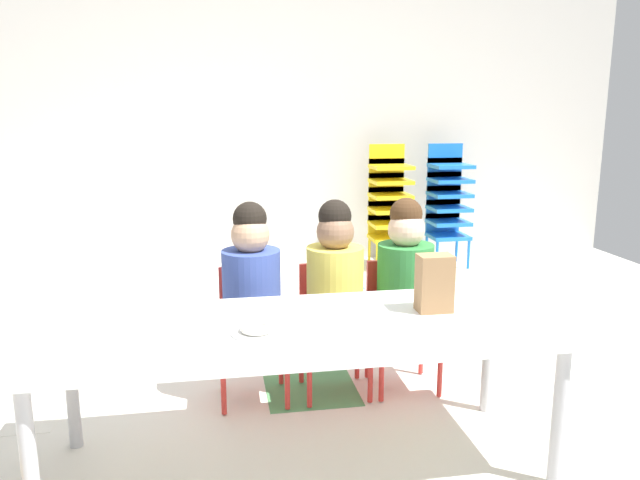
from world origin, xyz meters
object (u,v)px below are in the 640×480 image
(kid_chair_yellow_stack, at_px, (389,200))
(kid_chair_blue_stack, at_px, (448,199))
(seated_child_near_camera, at_px, (251,284))
(paper_bag_brown, at_px, (434,283))
(craft_table, at_px, (301,335))
(paper_plate_near_edge, at_px, (257,332))
(seated_child_middle_seat, at_px, (335,280))
(donut_powdered_on_plate, at_px, (257,327))
(seated_child_far_right, at_px, (404,276))

(kid_chair_yellow_stack, xyz_separation_m, kid_chair_blue_stack, (0.52, 0.00, 0.00))
(seated_child_near_camera, distance_m, paper_bag_brown, 0.85)
(kid_chair_yellow_stack, distance_m, kid_chair_blue_stack, 0.52)
(craft_table, xyz_separation_m, paper_plate_near_edge, (-0.16, -0.08, 0.05))
(craft_table, xyz_separation_m, kid_chair_blue_stack, (1.67, 2.82, 0.06))
(paper_bag_brown, bearing_deg, seated_child_middle_seat, 118.35)
(kid_chair_yellow_stack, bearing_deg, kid_chair_blue_stack, 0.00)
(paper_bag_brown, bearing_deg, kid_chair_yellow_stack, 77.18)
(kid_chair_yellow_stack, distance_m, donut_powdered_on_plate, 3.18)
(seated_child_near_camera, relative_size, paper_bag_brown, 4.17)
(seated_child_near_camera, distance_m, paper_plate_near_edge, 0.65)
(seated_child_middle_seat, bearing_deg, paper_bag_brown, -61.65)
(paper_plate_near_edge, bearing_deg, paper_bag_brown, 10.51)
(seated_child_near_camera, xyz_separation_m, seated_child_middle_seat, (0.38, 0.00, 0.00))
(seated_child_far_right, bearing_deg, kid_chair_yellow_stack, 75.56)
(kid_chair_yellow_stack, distance_m, paper_plate_near_edge, 3.18)
(paper_bag_brown, bearing_deg, donut_powdered_on_plate, -169.49)
(seated_child_near_camera, distance_m, seated_child_middle_seat, 0.38)
(seated_child_near_camera, bearing_deg, seated_child_far_right, 0.00)
(seated_child_near_camera, height_order, donut_powdered_on_plate, seated_child_near_camera)
(craft_table, height_order, seated_child_near_camera, seated_child_near_camera)
(craft_table, xyz_separation_m, paper_bag_brown, (0.52, 0.05, 0.16))
(seated_child_middle_seat, bearing_deg, donut_powdered_on_plate, -121.69)
(seated_child_far_right, distance_m, kid_chair_blue_stack, 2.51)
(seated_child_middle_seat, relative_size, kid_chair_yellow_stack, 0.88)
(craft_table, xyz_separation_m, seated_child_near_camera, (-0.14, 0.57, 0.04))
(seated_child_middle_seat, bearing_deg, paper_plate_near_edge, -121.69)
(donut_powdered_on_plate, bearing_deg, paper_plate_near_edge, 0.00)
(kid_chair_blue_stack, distance_m, paper_bag_brown, 3.00)
(paper_plate_near_edge, relative_size, donut_powdered_on_plate, 1.50)
(seated_child_near_camera, distance_m, donut_powdered_on_plate, 0.65)
(craft_table, height_order, paper_bag_brown, paper_bag_brown)
(donut_powdered_on_plate, bearing_deg, craft_table, 25.33)
(kid_chair_yellow_stack, bearing_deg, seated_child_middle_seat, -112.05)
(seated_child_far_right, bearing_deg, craft_table, -134.94)
(paper_bag_brown, relative_size, donut_powdered_on_plate, 1.84)
(paper_plate_near_edge, bearing_deg, craft_table, 25.33)
(craft_table, relative_size, seated_child_near_camera, 2.07)
(seated_child_near_camera, xyz_separation_m, donut_powdered_on_plate, (-0.02, -0.65, 0.03))
(seated_child_middle_seat, distance_m, kid_chair_blue_stack, 2.67)
(kid_chair_blue_stack, height_order, paper_plate_near_edge, kid_chair_blue_stack)
(seated_child_middle_seat, bearing_deg, kid_chair_blue_stack, 57.58)
(kid_chair_yellow_stack, bearing_deg, seated_child_far_right, -104.44)
(seated_child_near_camera, distance_m, kid_chair_blue_stack, 2.89)
(kid_chair_yellow_stack, distance_m, paper_bag_brown, 2.85)
(seated_child_middle_seat, relative_size, paper_plate_near_edge, 5.10)
(seated_child_far_right, distance_m, donut_powdered_on_plate, 0.98)
(seated_child_middle_seat, xyz_separation_m, seated_child_far_right, (0.33, 0.00, 0.00))
(kid_chair_yellow_stack, height_order, paper_bag_brown, kid_chair_yellow_stack)
(seated_child_far_right, relative_size, kid_chair_yellow_stack, 0.88)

